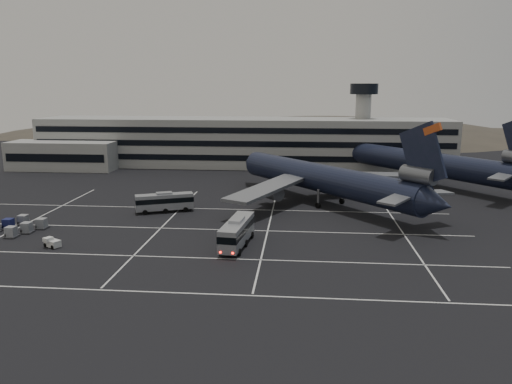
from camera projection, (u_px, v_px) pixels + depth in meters
ground at (191, 236)px, 79.30m from camera, size 260.00×260.00×0.00m
lane_markings at (198, 235)px, 79.92m from camera, size 90.00×55.62×0.01m
terminal at (233, 143)px, 147.39m from camera, size 125.00×26.00×24.00m
hills at (302, 159)px, 245.78m from camera, size 352.00×180.00×44.00m
trijet_main at (326, 179)px, 99.27m from camera, size 41.68×47.60×18.08m
trijet_far at (429, 163)px, 118.82m from camera, size 40.45×48.72×18.08m
bus_near at (237, 231)px, 73.90m from camera, size 4.15×12.32×4.27m
bus_far at (164, 201)px, 94.02m from camera, size 10.93×6.33×3.80m
tug_b at (53, 243)px, 73.69m from camera, size 2.83×2.48×1.57m
uld_cluster at (18, 226)px, 82.02m from camera, size 9.04×9.66×1.74m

